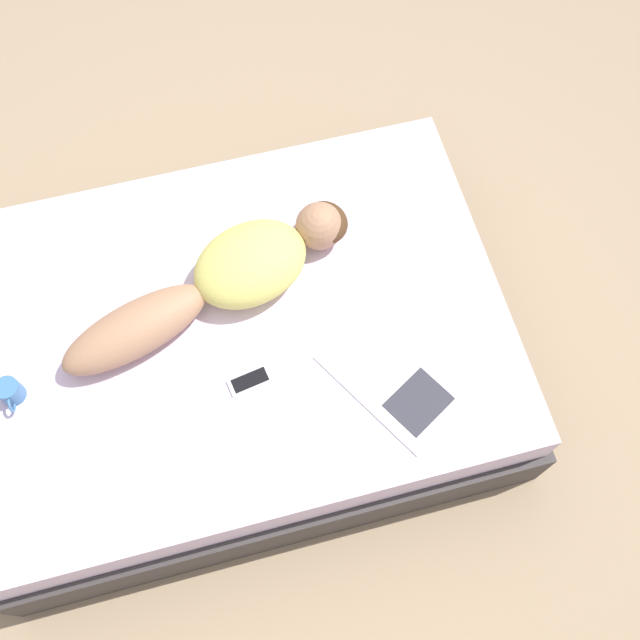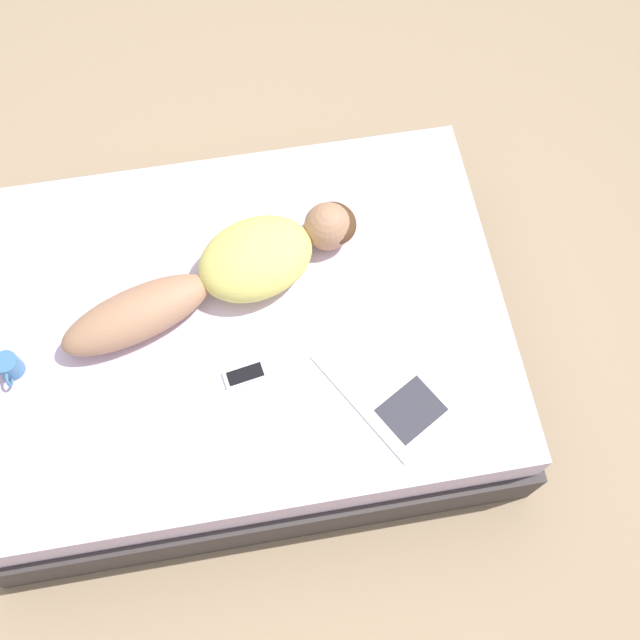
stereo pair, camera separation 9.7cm
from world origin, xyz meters
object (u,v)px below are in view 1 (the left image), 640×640
object	(u,v)px
person	(226,278)
cell_phone	(250,380)
coffee_mug	(10,392)
open_magazine	(393,379)

from	to	relation	value
person	cell_phone	distance (m)	0.40
cell_phone	coffee_mug	bearing A→B (deg)	-110.45
person	coffee_mug	world-z (taller)	person
open_magazine	coffee_mug	distance (m)	1.37
person	cell_phone	size ratio (longest dim) A/B	7.09
open_magazine	person	bearing A→B (deg)	-165.35
cell_phone	person	bearing A→B (deg)	170.28
coffee_mug	person	bearing A→B (deg)	105.25
person	cell_phone	world-z (taller)	person
coffee_mug	cell_phone	xyz separation A→B (m)	(0.16, 0.83, -0.04)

